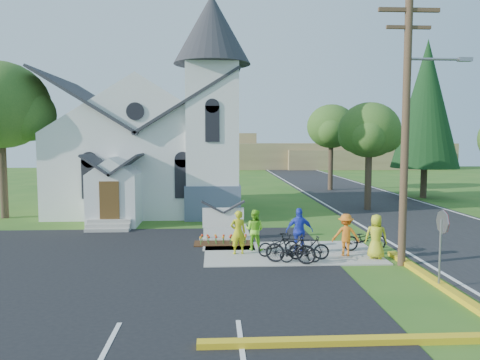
{
  "coord_description": "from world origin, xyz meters",
  "views": [
    {
      "loc": [
        -1.58,
        -18.09,
        4.65
      ],
      "look_at": [
        -0.33,
        5.0,
        2.63
      ],
      "focal_mm": 35.0,
      "sensor_mm": 36.0,
      "label": 1
    }
  ],
  "objects": [
    {
      "name": "cyclist_4",
      "position": [
        4.63,
        -0.64,
        0.91
      ],
      "size": [
        0.97,
        0.77,
        1.72
      ],
      "primitive_type": "imported",
      "rotation": [
        0.0,
        0.0,
        2.84
      ],
      "color": "gold",
      "rests_on": "sidewalk"
    },
    {
      "name": "bike_0",
      "position": [
        0.92,
        -0.03,
        0.49
      ],
      "size": [
        1.77,
        0.98,
        0.88
      ],
      "primitive_type": "imported",
      "rotation": [
        0.0,
        0.0,
        1.82
      ],
      "color": "black",
      "rests_on": "sidewalk"
    },
    {
      "name": "cyclist_3",
      "position": [
        3.59,
        -0.13,
        0.88
      ],
      "size": [
        1.15,
        0.76,
        1.67
      ],
      "primitive_type": "imported",
      "rotation": [
        0.0,
        0.0,
        3.01
      ],
      "color": "orange",
      "rests_on": "sidewalk"
    },
    {
      "name": "cyclist_0",
      "position": [
        -0.66,
        0.37,
        0.93
      ],
      "size": [
        0.71,
        0.53,
        1.76
      ],
      "primitive_type": "imported",
      "rotation": [
        0.0,
        0.0,
        3.31
      ],
      "color": "gold",
      "rests_on": "sidewalk"
    },
    {
      "name": "church_sign",
      "position": [
        -1.2,
        3.2,
        1.03
      ],
      "size": [
        2.2,
        0.4,
        1.7
      ],
      "color": "#ADA99C",
      "rests_on": "ground"
    },
    {
      "name": "tree_lot_corner",
      "position": [
        -14.0,
        10.0,
        6.6
      ],
      "size": [
        5.6,
        5.6,
        9.15
      ],
      "color": "#382B1E",
      "rests_on": "ground"
    },
    {
      "name": "parking_lot",
      "position": [
        -7.0,
        -2.0,
        0.01
      ],
      "size": [
        20.0,
        16.0,
        0.02
      ],
      "primitive_type": "cube",
      "color": "black",
      "rests_on": "ground"
    },
    {
      "name": "conifer",
      "position": [
        15.0,
        18.0,
        7.39
      ],
      "size": [
        5.2,
        5.2,
        12.4
      ],
      "color": "#382B1E",
      "rests_on": "ground"
    },
    {
      "name": "cyclist_2",
      "position": [
        1.81,
        0.26,
        0.98
      ],
      "size": [
        1.11,
        0.52,
        1.86
      ],
      "primitive_type": "imported",
      "rotation": [
        0.0,
        0.0,
        3.08
      ],
      "color": "blue",
      "rests_on": "sidewalk"
    },
    {
      "name": "cyclist_1",
      "position": [
        0.06,
        1.01,
        0.9
      ],
      "size": [
        1.02,
        0.93,
        1.69
      ],
      "primitive_type": "imported",
      "rotation": [
        0.0,
        0.0,
        2.71
      ],
      "color": "#82E42A",
      "rests_on": "sidewalk"
    },
    {
      "name": "tree_road_mid",
      "position": [
        9.0,
        24.0,
        5.78
      ],
      "size": [
        4.4,
        4.4,
        7.8
      ],
      "color": "#382B1E",
      "rests_on": "ground"
    },
    {
      "name": "utility_pole",
      "position": [
        5.36,
        -1.5,
        5.4
      ],
      "size": [
        3.45,
        0.28,
        10.0
      ],
      "color": "#453422",
      "rests_on": "ground"
    },
    {
      "name": "bike_3",
      "position": [
        1.99,
        -0.7,
        0.52
      ],
      "size": [
        1.6,
        0.53,
        0.95
      ],
      "primitive_type": "imported",
      "rotation": [
        0.0,
        0.0,
        1.52
      ],
      "color": "black",
      "rests_on": "sidewalk"
    },
    {
      "name": "bike_4",
      "position": [
        4.62,
        0.65,
        0.54
      ],
      "size": [
        1.92,
        0.84,
        0.98
      ],
      "primitive_type": "imported",
      "rotation": [
        0.0,
        0.0,
        1.68
      ],
      "color": "black",
      "rests_on": "sidewalk"
    },
    {
      "name": "church",
      "position": [
        -5.48,
        12.48,
        5.25
      ],
      "size": [
        12.35,
        12.0,
        13.0
      ],
      "color": "white",
      "rests_on": "ground"
    },
    {
      "name": "road",
      "position": [
        10.0,
        15.0,
        0.01
      ],
      "size": [
        8.0,
        90.0,
        0.02
      ],
      "primitive_type": "cube",
      "color": "black",
      "rests_on": "ground"
    },
    {
      "name": "sidewalk",
      "position": [
        1.5,
        0.5,
        0.03
      ],
      "size": [
        7.0,
        4.0,
        0.05
      ],
      "primitive_type": "cube",
      "color": "#ADA99C",
      "rests_on": "ground"
    },
    {
      "name": "flower_bed",
      "position": [
        -1.2,
        2.3,
        0.04
      ],
      "size": [
        2.6,
        1.1,
        0.07
      ],
      "primitive_type": "cube",
      "color": "#341B0E",
      "rests_on": "ground"
    },
    {
      "name": "tree_road_near",
      "position": [
        8.5,
        12.0,
        5.21
      ],
      "size": [
        4.0,
        4.0,
        7.05
      ],
      "color": "#382B1E",
      "rests_on": "ground"
    },
    {
      "name": "bike_1",
      "position": [
        1.21,
        -1.2,
        0.62
      ],
      "size": [
        1.97,
        1.13,
        1.14
      ],
      "primitive_type": "imported",
      "rotation": [
        0.0,
        0.0,
        1.24
      ],
      "color": "black",
      "rests_on": "sidewalk"
    },
    {
      "name": "ground",
      "position": [
        0.0,
        0.0,
        0.0
      ],
      "size": [
        120.0,
        120.0,
        0.0
      ],
      "primitive_type": "plane",
      "color": "#2C5E1B",
      "rests_on": "ground"
    },
    {
      "name": "stop_sign",
      "position": [
        5.43,
        -4.2,
        1.78
      ],
      "size": [
        0.11,
        0.76,
        2.48
      ],
      "color": "gray",
      "rests_on": "ground"
    },
    {
      "name": "bike_2",
      "position": [
        1.6,
        -1.11,
        0.46
      ],
      "size": [
        1.56,
        0.57,
        0.82
      ],
      "primitive_type": "imported",
      "rotation": [
        0.0,
        0.0,
        1.55
      ],
      "color": "black",
      "rests_on": "sidewalk"
    },
    {
      "name": "distant_hills",
      "position": [
        3.36,
        56.33,
        2.17
      ],
      "size": [
        61.0,
        10.0,
        5.6
      ],
      "color": "olive",
      "rests_on": "ground"
    }
  ]
}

